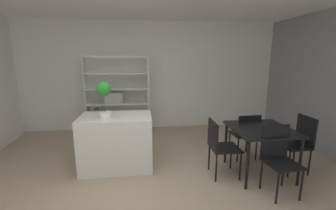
# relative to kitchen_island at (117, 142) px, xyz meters

# --- Properties ---
(ground_plane) EXTENTS (9.76, 9.76, 0.00)m
(ground_plane) POSITION_rel_kitchen_island_xyz_m (0.42, -0.88, -0.45)
(ground_plane) COLOR tan
(back_partition) EXTENTS (7.09, 0.06, 2.74)m
(back_partition) POSITION_rel_kitchen_island_xyz_m (0.42, 2.19, 0.91)
(back_partition) COLOR white
(back_partition) RESTS_ON ground_plane
(kitchen_island) EXTENTS (1.18, 0.74, 0.91)m
(kitchen_island) POSITION_rel_kitchen_island_xyz_m (0.00, 0.00, 0.00)
(kitchen_island) COLOR silver
(kitchen_island) RESTS_ON ground_plane
(potted_plant_on_island) EXTENTS (0.23, 0.23, 0.58)m
(potted_plant_on_island) POSITION_rel_kitchen_island_xyz_m (-0.15, -0.09, 0.82)
(potted_plant_on_island) COLOR white
(potted_plant_on_island) RESTS_ON kitchen_island
(open_bookshelf) EXTENTS (1.49, 0.35, 1.88)m
(open_bookshelf) POSITION_rel_kitchen_island_xyz_m (-0.22, 1.77, 0.40)
(open_bookshelf) COLOR white
(open_bookshelf) RESTS_ON ground_plane
(dining_table) EXTENTS (0.92, 0.97, 0.77)m
(dining_table) POSITION_rel_kitchen_island_xyz_m (2.31, -0.49, 0.23)
(dining_table) COLOR black
(dining_table) RESTS_ON ground_plane
(dining_chair_far) EXTENTS (0.45, 0.43, 0.86)m
(dining_chair_far) POSITION_rel_kitchen_island_xyz_m (2.31, 0.03, 0.07)
(dining_chair_far) COLOR black
(dining_chair_far) RESTS_ON ground_plane
(dining_chair_window_side) EXTENTS (0.42, 0.43, 0.94)m
(dining_chair_window_side) POSITION_rel_kitchen_island_xyz_m (2.99, -0.49, 0.10)
(dining_chair_window_side) COLOR black
(dining_chair_window_side) RESTS_ON ground_plane
(dining_chair_near) EXTENTS (0.45, 0.45, 0.94)m
(dining_chair_near) POSITION_rel_kitchen_island_xyz_m (2.30, -0.99, 0.10)
(dining_chair_near) COLOR black
(dining_chair_near) RESTS_ON ground_plane
(dining_chair_island_side) EXTENTS (0.44, 0.45, 0.90)m
(dining_chair_island_side) POSITION_rel_kitchen_island_xyz_m (1.63, -0.49, 0.09)
(dining_chair_island_side) COLOR black
(dining_chair_island_side) RESTS_ON ground_plane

